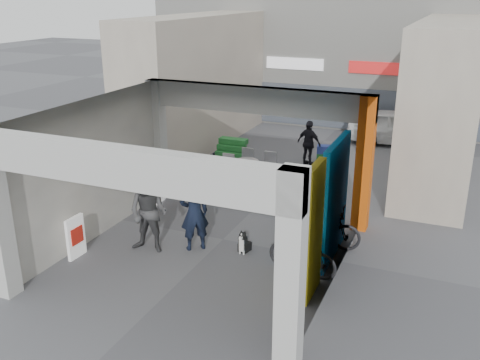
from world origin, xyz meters
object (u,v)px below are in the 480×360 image
at_px(produce_stand, 232,153).
at_px(bicycle_rear, 302,254).
at_px(man_back_turned, 149,213).
at_px(white_van, 399,127).
at_px(man_crates, 309,143).
at_px(cafe_set, 247,171).
at_px(bicycle_front, 320,227).
at_px(man_with_dog, 194,213).
at_px(man_elderly, 291,193).
at_px(border_collie, 244,243).

height_order(produce_stand, bicycle_rear, bicycle_rear).
bearing_deg(man_back_turned, white_van, 65.16).
bearing_deg(man_crates, white_van, -104.01).
xyz_separation_m(cafe_set, bicycle_front, (3.41, -3.71, 0.19)).
height_order(man_with_dog, man_elderly, man_with_dog).
xyz_separation_m(man_crates, white_van, (2.56, 4.04, -0.10)).
relative_size(produce_stand, man_back_turned, 0.63).
xyz_separation_m(cafe_set, produce_stand, (-1.30, 1.71, -0.01)).
bearing_deg(man_with_dog, produce_stand, -114.70).
bearing_deg(bicycle_rear, man_elderly, 31.76).
xyz_separation_m(man_back_turned, white_van, (4.18, 11.89, -0.28)).
relative_size(man_with_dog, man_back_turned, 0.96).
bearing_deg(border_collie, produce_stand, 129.87).
height_order(man_elderly, man_crates, man_crates).
height_order(cafe_set, man_elderly, man_elderly).
relative_size(man_elderly, white_van, 0.36).
relative_size(man_back_turned, bicycle_front, 0.99).
distance_m(man_with_dog, man_back_turned, 1.07).
bearing_deg(cafe_set, man_crates, 59.58).
bearing_deg(bicycle_front, man_with_dog, 110.46).
xyz_separation_m(produce_stand, white_van, (5.24, 4.68, 0.38)).
xyz_separation_m(border_collie, man_elderly, (0.38, 2.38, 0.50)).
bearing_deg(bicycle_front, cafe_set, 37.70).
bearing_deg(bicycle_rear, bicycle_front, 8.96).
bearing_deg(man_crates, cafe_set, 77.95).
bearing_deg(bicycle_rear, produce_stand, 43.41).
distance_m(produce_stand, man_back_turned, 7.31).
bearing_deg(border_collie, white_van, 93.09).
xyz_separation_m(cafe_set, man_back_turned, (-0.24, -5.49, 0.65)).
xyz_separation_m(man_with_dog, man_back_turned, (-0.94, -0.50, 0.04)).
xyz_separation_m(produce_stand, man_with_dog, (2.00, -6.70, 0.61)).
relative_size(man_with_dog, bicycle_front, 0.95).
distance_m(cafe_set, man_crates, 2.78).
xyz_separation_m(man_back_turned, bicycle_front, (3.64, 1.78, -0.46)).
relative_size(produce_stand, man_crates, 0.77).
bearing_deg(man_back_turned, man_with_dog, 22.68).
distance_m(border_collie, man_crates, 7.11).
relative_size(man_elderly, man_crates, 0.91).
bearing_deg(cafe_set, border_collie, -68.61).
relative_size(border_collie, man_with_dog, 0.31).
bearing_deg(produce_stand, man_back_turned, -105.18).
xyz_separation_m(cafe_set, white_van, (3.94, 6.40, 0.36)).
bearing_deg(white_van, man_elderly, 162.21).
bearing_deg(bicycle_front, bicycle_rear, 175.11).
xyz_separation_m(produce_stand, border_collie, (3.14, -6.42, -0.09)).
xyz_separation_m(man_with_dog, man_elderly, (1.52, 2.65, -0.21)).
bearing_deg(white_van, man_crates, 140.97).
bearing_deg(produce_stand, border_collie, -87.49).
height_order(border_collie, white_van, white_van).
bearing_deg(man_crates, bicycle_front, 126.79).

